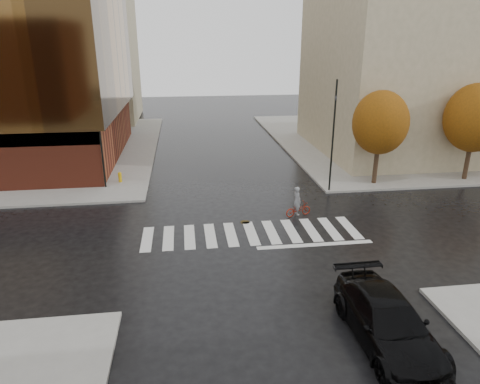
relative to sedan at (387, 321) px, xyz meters
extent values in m
plane|color=black|center=(-3.19, 8.73, -0.81)|extent=(120.00, 120.00, 0.00)
cube|color=gray|center=(17.81, 29.73, -0.74)|extent=(30.00, 30.00, 0.15)
cube|color=silver|center=(-3.19, 9.23, -0.81)|extent=(12.00, 3.00, 0.01)
cube|color=tan|center=(13.81, 25.73, 8.34)|extent=(16.00, 16.00, 18.00)
cube|color=tan|center=(-19.19, 45.73, 9.34)|extent=(14.00, 12.00, 20.00)
cylinder|color=black|center=(6.81, 16.13, 0.74)|extent=(0.32, 0.32, 2.80)
ellipsoid|color=#8D4B0D|center=(6.81, 16.13, 3.66)|extent=(3.80, 3.80, 4.37)
cylinder|color=black|center=(13.81, 16.13, 0.74)|extent=(0.32, 0.32, 2.80)
ellipsoid|color=#8D4B0D|center=(13.81, 16.13, 3.82)|extent=(4.20, 4.20, 4.83)
imported|color=black|center=(0.00, 0.00, 0.00)|extent=(2.36, 5.63, 1.62)
imported|color=maroon|center=(-0.08, 11.23, -0.39)|extent=(1.69, 0.95, 0.84)
imported|color=gray|center=(-0.18, 11.23, 0.15)|extent=(0.56, 0.71, 1.71)
cylinder|color=black|center=(-12.10, 17.73, 3.03)|extent=(0.12, 0.12, 7.38)
imported|color=black|center=(-12.10, 17.73, 5.70)|extent=(0.23, 0.21, 0.92)
cylinder|color=black|center=(3.11, 15.03, 3.00)|extent=(0.12, 0.12, 7.33)
imported|color=black|center=(3.11, 15.03, 5.66)|extent=(0.21, 0.23, 0.92)
cylinder|color=gold|center=(-11.22, 18.73, -0.36)|extent=(0.24, 0.24, 0.61)
sphere|color=gold|center=(-11.22, 18.73, -0.05)|extent=(0.26, 0.26, 0.26)
cylinder|color=#3E3116|center=(-3.31, 10.73, -0.81)|extent=(0.61, 0.61, 0.01)
camera|label=1|loc=(-6.57, -11.38, 9.01)|focal=32.00mm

